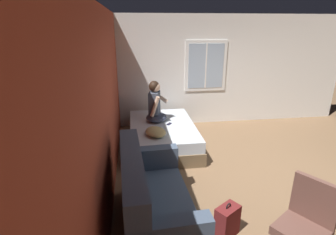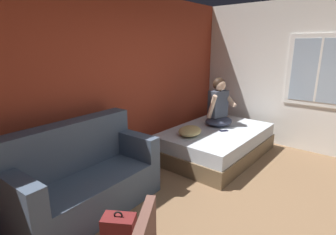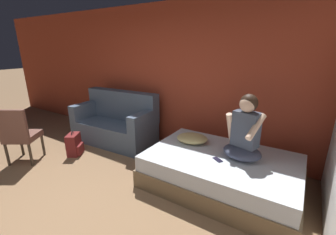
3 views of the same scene
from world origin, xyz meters
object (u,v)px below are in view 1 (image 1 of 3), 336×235
object	(u,v)px
throw_pillow	(156,132)
couch	(152,203)
backpack	(226,221)
side_chair	(306,222)
person_seated	(155,105)
bed	(162,135)
cell_phone	(169,124)

from	to	relation	value
throw_pillow	couch	bearing A→B (deg)	173.35
backpack	throw_pillow	world-z (taller)	throw_pillow
side_chair	throw_pillow	world-z (taller)	side_chair
person_seated	throw_pillow	world-z (taller)	person_seated
bed	cell_phone	world-z (taller)	cell_phone
couch	person_seated	distance (m)	2.71
bed	throw_pillow	world-z (taller)	throw_pillow
side_chair	person_seated	xyz separation A→B (m)	(3.36, 1.25, 0.30)
person_seated	side_chair	bearing A→B (deg)	-159.61
bed	throw_pillow	xyz separation A→B (m)	(-0.55, 0.19, 0.31)
backpack	throw_pillow	size ratio (longest dim) A/B	0.95
person_seated	cell_phone	bearing A→B (deg)	-133.95
couch	side_chair	world-z (taller)	couch
side_chair	throw_pillow	distance (m)	2.88
backpack	cell_phone	bearing A→B (deg)	7.36
bed	side_chair	size ratio (longest dim) A/B	2.12
backpack	person_seated	bearing A→B (deg)	11.78
backpack	throw_pillow	distance (m)	2.21
couch	throw_pillow	distance (m)	1.88
bed	cell_phone	size ratio (longest dim) A/B	14.40
person_seated	throw_pillow	xyz separation A→B (m)	(-0.80, 0.07, -0.29)
throw_pillow	cell_phone	bearing A→B (deg)	-31.19
couch	person_seated	xyz separation A→B (m)	(2.66, -0.29, 0.44)
side_chair	throw_pillow	xyz separation A→B (m)	(2.56, 1.32, 0.02)
couch	throw_pillow	size ratio (longest dim) A/B	3.63
couch	side_chair	bearing A→B (deg)	-114.55
couch	side_chair	distance (m)	1.70
cell_phone	backpack	bearing A→B (deg)	-48.57
side_chair	cell_phone	size ratio (longest dim) A/B	6.81
couch	backpack	size ratio (longest dim) A/B	3.80
side_chair	person_seated	world-z (taller)	person_seated
bed	backpack	xyz separation A→B (m)	(-2.62, -0.48, -0.04)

